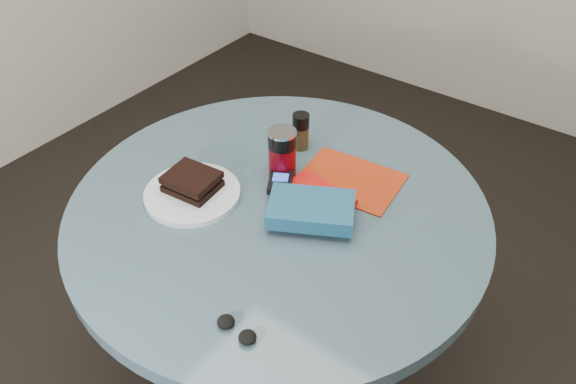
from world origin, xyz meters
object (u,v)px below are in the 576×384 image
Objects in this scene: pepper_grinder at (301,131)px; sandwich at (192,182)px; table at (279,251)px; plate at (192,194)px; mp3_player at (281,180)px; headphones at (236,329)px; magazine at (350,180)px; soda_can at (282,153)px; red_book at (316,197)px; novel at (311,209)px.

sandwich is at bearing -107.81° from pepper_grinder.
table is 4.33× the size of plate.
plate is 0.34m from pepper_grinder.
headphones is at bearing -64.36° from mp3_player.
magazine is 0.18m from mp3_player.
soda_can is 0.49m from headphones.
sandwich is at bearing -154.48° from table.
sandwich is 0.53× the size of magazine.
soda_can is 0.78× the size of red_book.
mp3_player is at bearing 128.68° from novel.
sandwich is (-0.19, -0.09, 0.20)m from table.
table is at bearing -68.03° from pepper_grinder.
headphones is (0.34, -0.24, 0.00)m from plate.
novel is (0.10, -0.01, 0.20)m from table.
pepper_grinder is (-0.09, 0.22, 0.22)m from table.
headphones is (0.22, -0.44, -0.06)m from soda_can.
novel reaches higher than mp3_player.
pepper_grinder is 0.42× the size of magazine.
soda_can is 1.44× the size of headphones.
plate is 1.20× the size of novel.
plate is at bearing -138.24° from red_book.
red_book is (0.07, 0.06, 0.17)m from table.
table is 0.26m from magazine.
red_book is at bearing 8.09° from mp3_player.
magazine is 0.52m from headphones.
soda_can is at bearing 122.16° from mp3_player.
pepper_grinder is 0.18m from mp3_player.
mp3_player reaches higher than plate.
mp3_player reaches higher than table.
magazine reaches higher than table.
soda_can is 0.68× the size of novel.
plate is 1.81× the size of sandwich.
plate is at bearing -122.69° from soda_can.
pepper_grinder is 0.91× the size of mp3_player.
soda_can reaches higher than novel.
mp3_player is (-0.09, -0.01, 0.02)m from red_book.
table is 7.86× the size of sandwich.
soda_can is 0.18m from magazine.
pepper_grinder reaches higher than magazine.
red_book is at bearing 103.00° from headphones.
plate is 0.39m from magazine.
soda_can is at bearing -157.16° from magazine.
table is 0.20m from mp3_player.
red_book is (0.12, -0.03, -0.05)m from soda_can.
magazine is 2.16× the size of mp3_player.
table is 4.13× the size of magazine.
novel reaches higher than magazine.
mp3_player is (-0.13, 0.05, -0.01)m from novel.
magazine is at bearing 43.46° from sandwich.
mp3_player is at bearing 119.55° from table.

